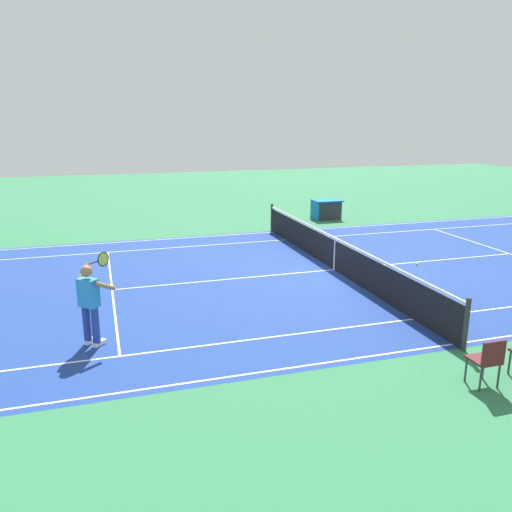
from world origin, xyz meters
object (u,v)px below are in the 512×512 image
at_px(tennis_ball, 417,264).
at_px(spectator_chair_7, 488,359).
at_px(tennis_net, 335,254).
at_px(tennis_player_near, 90,300).
at_px(equipment_cart_tarped, 326,209).

relative_size(tennis_ball, spectator_chair_7, 0.08).
distance_m(tennis_net, spectator_chair_7, 7.12).
xyz_separation_m(tennis_player_near, spectator_chair_7, (-6.27, 3.70, -0.41)).
bearing_deg(tennis_ball, equipment_cart_tarped, -93.74).
height_order(tennis_net, tennis_ball, tennis_net).
relative_size(tennis_net, tennis_player_near, 6.89).
bearing_deg(tennis_player_near, tennis_net, -153.69).
xyz_separation_m(tennis_player_near, equipment_cart_tarped, (-10.01, -10.88, -0.49)).
bearing_deg(equipment_cart_tarped, tennis_net, 67.22).
xyz_separation_m(spectator_chair_7, equipment_cart_tarped, (-3.75, -14.57, -0.08)).
relative_size(tennis_ball, equipment_cart_tarped, 0.05).
bearing_deg(spectator_chair_7, equipment_cart_tarped, -104.41).
bearing_deg(tennis_net, spectator_chair_7, 85.14).
bearing_deg(tennis_net, tennis_player_near, 26.31).
bearing_deg(tennis_player_near, tennis_ball, -162.01).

